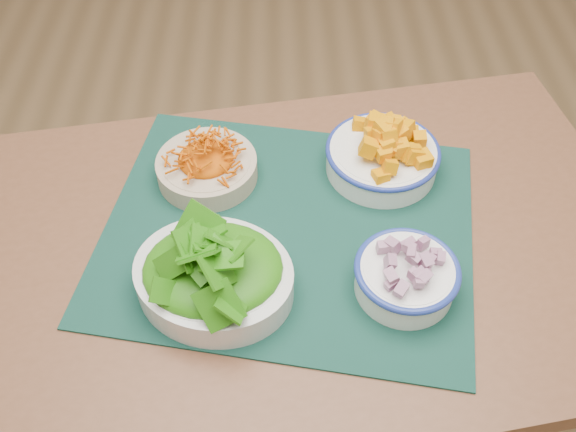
% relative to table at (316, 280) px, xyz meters
% --- Properties ---
extents(ground, '(4.00, 4.00, 0.00)m').
position_rel_table_xyz_m(ground, '(-0.26, 0.08, -0.64)').
color(ground, '#9A744A').
rests_on(ground, ground).
extents(table, '(1.17, 0.88, 0.75)m').
position_rel_table_xyz_m(table, '(0.00, 0.00, 0.00)').
color(table, brown).
rests_on(table, ground).
extents(placemat, '(0.67, 0.59, 0.00)m').
position_rel_table_xyz_m(placemat, '(-0.05, 0.02, 0.12)').
color(placemat, black).
rests_on(placemat, table).
extents(carrot_bowl, '(0.22, 0.22, 0.07)m').
position_rel_table_xyz_m(carrot_bowl, '(-0.19, 0.14, 0.15)').
color(carrot_bowl, '#C5B092').
rests_on(carrot_bowl, placemat).
extents(squash_bowl, '(0.24, 0.24, 0.10)m').
position_rel_table_xyz_m(squash_bowl, '(0.12, 0.15, 0.16)').
color(squash_bowl, white).
rests_on(squash_bowl, placemat).
extents(lettuce_bowl, '(0.29, 0.27, 0.11)m').
position_rel_table_xyz_m(lettuce_bowl, '(-0.16, -0.10, 0.17)').
color(lettuce_bowl, silver).
rests_on(lettuce_bowl, placemat).
extents(onion_bowl, '(0.18, 0.18, 0.08)m').
position_rel_table_xyz_m(onion_bowl, '(0.12, -0.10, 0.16)').
color(onion_bowl, white).
rests_on(onion_bowl, placemat).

